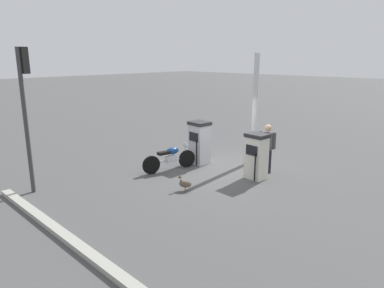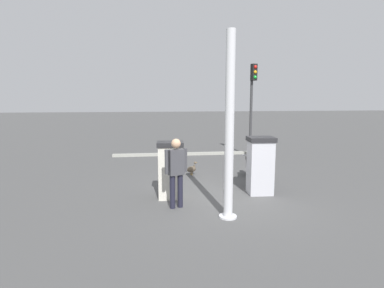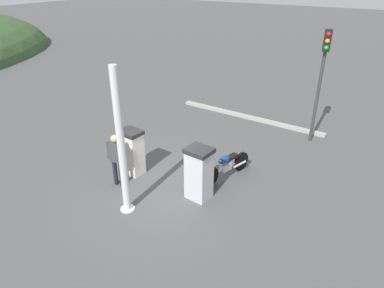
{
  "view_description": "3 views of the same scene",
  "coord_description": "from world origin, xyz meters",
  "px_view_note": "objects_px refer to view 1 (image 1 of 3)",
  "views": [
    {
      "loc": [
        9.44,
        7.19,
        3.9
      ],
      "look_at": [
        1.12,
        -0.55,
        1.07
      ],
      "focal_mm": 33.02,
      "sensor_mm": 36.0,
      "label": 1
    },
    {
      "loc": [
        -7.85,
        1.9,
        2.58
      ],
      "look_at": [
        1.48,
        0.43,
        1.21
      ],
      "focal_mm": 28.57,
      "sensor_mm": 36.0,
      "label": 2
    },
    {
      "loc": [
        -7.02,
        -5.51,
        5.91
      ],
      "look_at": [
        1.58,
        0.03,
        0.69
      ],
      "focal_mm": 32.09,
      "sensor_mm": 36.0,
      "label": 3
    }
  ],
  "objects_px": {
    "fuel_pump_far": "(256,156)",
    "fuel_pump_near": "(199,142)",
    "wandering_duck": "(185,184)",
    "attendant_person": "(267,145)",
    "roadside_traffic_light": "(25,97)",
    "canopy_support_pole": "(255,111)",
    "motorcycle_near_pump": "(170,158)"
  },
  "relations": [
    {
      "from": "attendant_person",
      "to": "roadside_traffic_light",
      "type": "height_order",
      "value": "roadside_traffic_light"
    },
    {
      "from": "fuel_pump_far",
      "to": "canopy_support_pole",
      "type": "xyz_separation_m",
      "value": [
        -1.56,
        -1.13,
        1.17
      ]
    },
    {
      "from": "fuel_pump_near",
      "to": "motorcycle_near_pump",
      "type": "relative_size",
      "value": 0.79
    },
    {
      "from": "motorcycle_near_pump",
      "to": "attendant_person",
      "type": "bearing_deg",
      "value": 129.04
    },
    {
      "from": "wandering_duck",
      "to": "roadside_traffic_light",
      "type": "distance_m",
      "value": 5.14
    },
    {
      "from": "fuel_pump_near",
      "to": "canopy_support_pole",
      "type": "relative_size",
      "value": 0.39
    },
    {
      "from": "wandering_duck",
      "to": "fuel_pump_near",
      "type": "bearing_deg",
      "value": -146.96
    },
    {
      "from": "fuel_pump_near",
      "to": "fuel_pump_far",
      "type": "distance_m",
      "value": 2.47
    },
    {
      "from": "attendant_person",
      "to": "wandering_duck",
      "type": "height_order",
      "value": "attendant_person"
    },
    {
      "from": "fuel_pump_far",
      "to": "fuel_pump_near",
      "type": "bearing_deg",
      "value": -90.0
    },
    {
      "from": "wandering_duck",
      "to": "attendant_person",
      "type": "bearing_deg",
      "value": 164.6
    },
    {
      "from": "attendant_person",
      "to": "roadside_traffic_light",
      "type": "distance_m",
      "value": 7.64
    },
    {
      "from": "wandering_duck",
      "to": "roadside_traffic_light",
      "type": "xyz_separation_m",
      "value": [
        3.05,
        -3.23,
        2.59
      ]
    },
    {
      "from": "fuel_pump_far",
      "to": "wandering_duck",
      "type": "xyz_separation_m",
      "value": [
        2.37,
        -0.94,
        -0.54
      ]
    },
    {
      "from": "fuel_pump_far",
      "to": "wandering_duck",
      "type": "bearing_deg",
      "value": -21.56
    },
    {
      "from": "roadside_traffic_light",
      "to": "canopy_support_pole",
      "type": "relative_size",
      "value": 1.03
    },
    {
      "from": "fuel_pump_near",
      "to": "attendant_person",
      "type": "height_order",
      "value": "attendant_person"
    },
    {
      "from": "fuel_pump_near",
      "to": "fuel_pump_far",
      "type": "relative_size",
      "value": 1.05
    },
    {
      "from": "fuel_pump_far",
      "to": "motorcycle_near_pump",
      "type": "height_order",
      "value": "fuel_pump_far"
    },
    {
      "from": "fuel_pump_near",
      "to": "attendant_person",
      "type": "relative_size",
      "value": 0.94
    },
    {
      "from": "motorcycle_near_pump",
      "to": "canopy_support_pole",
      "type": "xyz_separation_m",
      "value": [
        -2.89,
        1.52,
        1.48
      ]
    },
    {
      "from": "fuel_pump_far",
      "to": "attendant_person",
      "type": "height_order",
      "value": "attendant_person"
    },
    {
      "from": "fuel_pump_near",
      "to": "fuel_pump_far",
      "type": "height_order",
      "value": "fuel_pump_near"
    },
    {
      "from": "fuel_pump_far",
      "to": "roadside_traffic_light",
      "type": "distance_m",
      "value": 7.13
    },
    {
      "from": "roadside_traffic_light",
      "to": "fuel_pump_far",
      "type": "bearing_deg",
      "value": 142.45
    },
    {
      "from": "fuel_pump_near",
      "to": "fuel_pump_far",
      "type": "bearing_deg",
      "value": 90.0
    },
    {
      "from": "motorcycle_near_pump",
      "to": "canopy_support_pole",
      "type": "distance_m",
      "value": 3.58
    },
    {
      "from": "fuel_pump_far",
      "to": "attendant_person",
      "type": "xyz_separation_m",
      "value": [
        -0.77,
        -0.07,
        0.2
      ]
    },
    {
      "from": "roadside_traffic_light",
      "to": "canopy_support_pole",
      "type": "distance_m",
      "value": 7.66
    },
    {
      "from": "motorcycle_near_pump",
      "to": "fuel_pump_far",
      "type": "bearing_deg",
      "value": 116.57
    },
    {
      "from": "wandering_duck",
      "to": "canopy_support_pole",
      "type": "distance_m",
      "value": 4.29
    },
    {
      "from": "fuel_pump_far",
      "to": "motorcycle_near_pump",
      "type": "bearing_deg",
      "value": -63.43
    }
  ]
}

